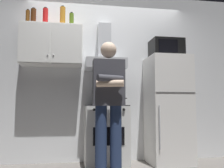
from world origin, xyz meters
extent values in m
cube|color=white|center=(0.00, 0.60, 1.35)|extent=(4.80, 0.10, 2.70)
cube|color=white|center=(-0.85, 0.38, 1.75)|extent=(0.90, 0.34, 0.60)
cube|color=white|center=(-1.07, 0.20, 1.75)|extent=(0.43, 0.01, 0.58)
cube|color=white|center=(-0.62, 0.20, 1.75)|extent=(0.43, 0.01, 0.58)
sphere|color=#B2B2B7|center=(-0.89, 0.19, 1.57)|extent=(0.02, 0.02, 0.02)
sphere|color=#B2B2B7|center=(-0.81, 0.19, 1.57)|extent=(0.02, 0.02, 0.02)
cube|color=white|center=(-0.05, 0.25, 0.42)|extent=(0.60, 0.60, 0.85)
cube|color=black|center=(-0.05, 0.25, 0.86)|extent=(0.59, 0.59, 0.01)
cube|color=black|center=(-0.05, -0.05, 0.45)|extent=(0.42, 0.01, 0.24)
cylinder|color=black|center=(-0.18, 0.13, 0.87)|extent=(0.16, 0.16, 0.01)
cylinder|color=black|center=(0.08, 0.13, 0.87)|extent=(0.16, 0.16, 0.01)
cylinder|color=black|center=(-0.18, 0.37, 0.87)|extent=(0.16, 0.16, 0.01)
cylinder|color=black|center=(0.08, 0.37, 0.87)|extent=(0.16, 0.16, 0.01)
cylinder|color=black|center=(-0.25, -0.06, 0.80)|extent=(0.04, 0.02, 0.04)
cylinder|color=black|center=(-0.12, -0.06, 0.80)|extent=(0.04, 0.02, 0.04)
cylinder|color=black|center=(0.02, -0.06, 0.80)|extent=(0.04, 0.02, 0.04)
cylinder|color=black|center=(0.15, -0.06, 0.80)|extent=(0.04, 0.02, 0.04)
cube|color=#B7BABF|center=(-0.05, 0.33, 1.47)|extent=(0.60, 0.44, 0.15)
cube|color=#B7BABF|center=(-0.05, 0.47, 1.85)|extent=(0.20, 0.16, 0.60)
cube|color=white|center=(0.90, 0.25, 0.80)|extent=(0.60, 0.60, 1.60)
cube|color=#4C4C4C|center=(0.90, -0.05, 1.04)|extent=(0.59, 0.01, 0.01)
cylinder|color=silver|center=(0.65, -0.06, 0.56)|extent=(0.02, 0.02, 0.60)
cube|color=black|center=(0.90, 0.27, 1.74)|extent=(0.48, 0.36, 0.28)
cube|color=black|center=(0.86, 0.09, 1.74)|extent=(0.30, 0.01, 0.20)
cylinder|color=navy|center=(-0.19, -0.35, 0.42)|extent=(0.14, 0.14, 0.85)
cylinder|color=navy|center=(-0.01, -0.35, 0.42)|extent=(0.14, 0.14, 0.85)
cube|color=#3F3F47|center=(-0.10, -0.35, 1.13)|extent=(0.38, 0.20, 0.56)
cylinder|color=#3F3F47|center=(-0.10, -0.49, 1.17)|extent=(0.33, 0.17, 0.08)
cylinder|color=beige|center=(-0.10, -0.49, 1.11)|extent=(0.33, 0.17, 0.08)
sphere|color=beige|center=(-0.10, -0.35, 1.54)|extent=(0.20, 0.20, 0.20)
cylinder|color=#B7BABF|center=(0.08, 0.13, 0.92)|extent=(0.22, 0.22, 0.10)
cylinder|color=black|center=(-0.05, 0.13, 0.96)|extent=(0.05, 0.01, 0.01)
cylinder|color=black|center=(0.21, 0.13, 0.96)|extent=(0.05, 0.01, 0.01)
cylinder|color=#B7721E|center=(-0.70, 0.38, 2.20)|extent=(0.08, 0.08, 0.30)
cylinder|color=black|center=(-0.70, 0.38, 2.36)|extent=(0.05, 0.05, 0.02)
cylinder|color=#47230F|center=(-1.13, 0.40, 2.18)|extent=(0.08, 0.08, 0.25)
cylinder|color=black|center=(-1.13, 0.40, 2.31)|extent=(0.04, 0.04, 0.02)
cylinder|color=red|center=(-0.95, 0.37, 2.18)|extent=(0.08, 0.08, 0.26)
cylinder|color=black|center=(-0.95, 0.37, 2.32)|extent=(0.04, 0.04, 0.02)
cylinder|color=brown|center=(-1.21, 0.41, 2.16)|extent=(0.06, 0.06, 0.23)
cylinder|color=black|center=(-1.21, 0.41, 2.29)|extent=(0.03, 0.03, 0.02)
cylinder|color=#4C6B19|center=(-0.56, 0.36, 2.15)|extent=(0.07, 0.07, 0.20)
cylinder|color=black|center=(-0.56, 0.36, 2.26)|extent=(0.04, 0.04, 0.02)
camera|label=1|loc=(-0.54, -3.33, 0.83)|focal=39.58mm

